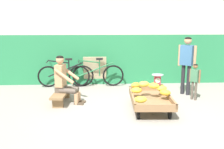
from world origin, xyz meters
TOP-DOWN VIEW (x-y plane):
  - ground_plane at (0.00, 0.00)m, footprint 80.00×80.00m
  - back_wall at (0.00, 3.15)m, footprint 16.00×0.30m
  - banana_cart at (0.43, 0.54)m, footprint 0.90×1.48m
  - banana_pile at (0.39, 0.60)m, footprint 0.90×1.39m
  - low_bench at (-1.61, 1.19)m, footprint 0.39×1.12m
  - vendor_seated at (-1.52, 1.17)m, footprint 0.72×0.57m
  - plastic_crate at (0.80, 1.54)m, footprint 0.36×0.28m
  - weighing_scale at (0.80, 1.54)m, footprint 0.30×0.30m
  - bicycle_near_left at (-1.69, 2.73)m, footprint 1.66×0.48m
  - bicycle_far_left at (-0.78, 2.73)m, footprint 1.66×0.48m
  - sign_board at (-0.82, 2.95)m, footprint 0.70×0.23m
  - customer_adult at (1.61, 1.73)m, footprint 0.38×0.36m
  - customer_child at (1.66, 1.24)m, footprint 0.21×0.23m

SIDE VIEW (x-z plane):
  - ground_plane at x=0.00m, z-range 0.00..0.00m
  - plastic_crate at x=0.80m, z-range 0.00..0.30m
  - low_bench at x=-1.61m, z-range 0.06..0.33m
  - banana_cart at x=0.43m, z-range 0.06..0.42m
  - bicycle_near_left at x=-1.69m, z-range -0.08..0.78m
  - bicycle_far_left at x=-0.78m, z-range -0.08..0.78m
  - sign_board at x=-0.82m, z-range 0.00..0.88m
  - weighing_scale at x=0.80m, z-range 0.31..0.60m
  - banana_pile at x=0.39m, z-range 0.33..0.59m
  - customer_child at x=1.66m, z-range 0.11..1.01m
  - vendor_seated at x=-1.52m, z-range 0.00..1.14m
  - customer_adult at x=1.61m, z-range 0.19..1.72m
  - back_wall at x=0.00m, z-range 0.00..3.18m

